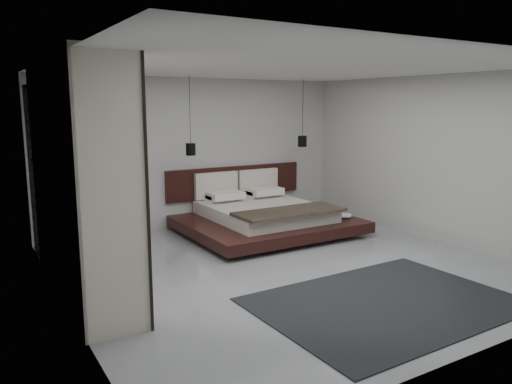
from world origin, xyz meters
TOP-DOWN VIEW (x-y plane):
  - floor at (0.00, 0.00)m, footprint 6.00×6.00m
  - ceiling at (0.00, 0.00)m, footprint 6.00×6.00m
  - wall_back at (0.00, 3.00)m, footprint 6.00×0.00m
  - wall_front at (0.00, -3.00)m, footprint 6.00×0.00m
  - wall_left at (-3.00, 0.00)m, footprint 0.00×6.00m
  - wall_right at (3.00, 0.00)m, footprint 0.00×6.00m
  - lattice_screen at (-2.95, 2.45)m, footprint 0.05×0.90m
  - bed at (0.79, 1.90)m, footprint 2.94×2.46m
  - book_lower at (1.99, 1.23)m, footprint 0.23×0.29m
  - book_upper at (1.97, 1.19)m, footprint 0.36×0.37m
  - pendant_left at (-0.42, 2.38)m, footprint 0.17×0.17m
  - pendant_right at (1.99, 2.38)m, footprint 0.18×0.18m
  - wardrobe at (-2.70, 0.47)m, footprint 0.68×2.91m
  - rug at (0.24, -1.70)m, footprint 3.05×2.20m

SIDE VIEW (x-z plane):
  - floor at x=0.00m, z-range 0.00..0.00m
  - rug at x=0.24m, z-range 0.00..0.01m
  - book_lower at x=1.99m, z-range 0.27..0.30m
  - bed at x=0.79m, z-range -0.25..0.85m
  - book_upper at x=1.97m, z-range 0.30..0.32m
  - lattice_screen at x=-2.95m, z-range 0.00..2.60m
  - wall_back at x=0.00m, z-range -1.60..4.40m
  - wall_front at x=0.00m, z-range -1.60..4.40m
  - wall_left at x=-3.00m, z-range -1.60..4.40m
  - wall_right at x=3.00m, z-range -1.60..4.40m
  - wardrobe at x=-2.70m, z-range 0.00..2.86m
  - pendant_left at x=-0.42m, z-range 0.86..2.23m
  - pendant_right at x=1.99m, z-range 0.93..2.25m
  - ceiling at x=0.00m, z-range 2.80..2.80m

